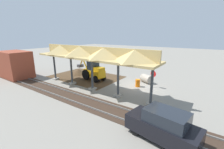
{
  "coord_description": "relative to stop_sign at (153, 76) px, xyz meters",
  "views": [
    {
      "loc": [
        -7.11,
        15.93,
        6.14
      ],
      "look_at": [
        2.52,
        2.05,
        1.6
      ],
      "focal_mm": 24.0,
      "sensor_mm": 36.0,
      "label": 1
    }
  ],
  "objects": [
    {
      "name": "backhoe",
      "position": [
        7.89,
        1.61,
        -0.2
      ],
      "size": [
        5.19,
        2.1,
        2.82
      ],
      "color": "orange",
      "rests_on": "ground"
    },
    {
      "name": "distant_parked_car",
      "position": [
        -3.75,
        8.65,
        -0.48
      ],
      "size": [
        4.42,
        2.39,
        1.98
      ],
      "color": "black",
      "rests_on": "ground"
    },
    {
      "name": "brick_utility_building",
      "position": [
        18.12,
        7.11,
        0.44
      ],
      "size": [
        4.9,
        3.05,
        3.81
      ],
      "primitive_type": "cube",
      "color": "brown",
      "rests_on": "ground"
    },
    {
      "name": "rail_tracks",
      "position": [
        1.43,
        7.44,
        -1.44
      ],
      "size": [
        60.0,
        2.58,
        0.15
      ],
      "color": "slate",
      "rests_on": "ground"
    },
    {
      "name": "dirt_mound",
      "position": [
        11.96,
        0.64,
        -1.47
      ],
      "size": [
        5.63,
        5.63,
        1.59
      ],
      "primitive_type": "cone",
      "color": "#4C3823",
      "rests_on": "ground"
    },
    {
      "name": "concrete_pipe",
      "position": [
        1.29,
        -1.31,
        -0.93
      ],
      "size": [
        1.82,
        1.63,
        1.07
      ],
      "color": "#9E9384",
      "rests_on": "ground"
    },
    {
      "name": "platform_canopy",
      "position": [
        5.42,
        4.58,
        2.69
      ],
      "size": [
        15.05,
        3.2,
        4.9
      ],
      "color": "#9E998E",
      "rests_on": "ground"
    },
    {
      "name": "dirt_work_zone",
      "position": [
        9.86,
        1.14,
        -1.46
      ],
      "size": [
        10.21,
        7.0,
        0.01
      ],
      "primitive_type": "cube",
      "color": "#4C3823",
      "rests_on": "ground"
    },
    {
      "name": "ground_plane",
      "position": [
        1.43,
        0.73,
        -1.47
      ],
      "size": [
        120.0,
        120.0,
        0.0
      ],
      "primitive_type": "plane",
      "color": "gray"
    },
    {
      "name": "stop_sign",
      "position": [
        0.0,
        0.0,
        0.0
      ],
      "size": [
        0.73,
        0.27,
        2.06
      ],
      "color": "gray",
      "rests_on": "ground"
    },
    {
      "name": "traffic_barrel",
      "position": [
        1.57,
        0.76,
        -1.02
      ],
      "size": [
        0.56,
        0.56,
        0.9
      ],
      "primitive_type": "cylinder",
      "color": "orange",
      "rests_on": "ground"
    }
  ]
}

